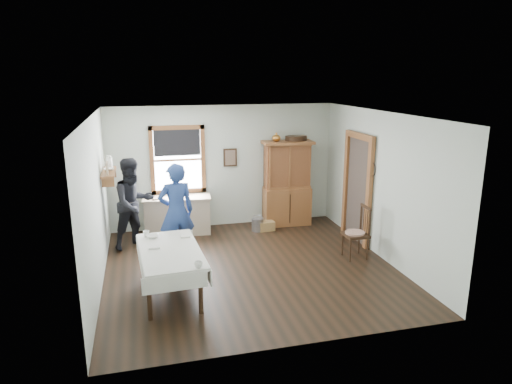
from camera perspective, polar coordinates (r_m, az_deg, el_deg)
room at (r=7.79m, az=-0.80°, el=-0.27°), size 5.01×5.01×2.70m
window at (r=9.97m, az=-9.77°, el=4.46°), size 1.18×0.07×1.48m
doorway at (r=9.45m, az=12.60°, el=0.85°), size 0.09×1.14×2.22m
wall_shelf at (r=9.06m, az=-17.92°, el=2.56°), size 0.24×1.00×0.44m
framed_picture at (r=10.13m, az=-3.24°, el=4.32°), size 0.30×0.04×0.40m
rug_beater at (r=8.86m, az=14.35°, el=3.53°), size 0.01×0.27×0.27m
work_counter at (r=9.93m, az=-9.77°, el=-2.88°), size 1.46×0.66×0.81m
china_hutch at (r=10.29m, az=3.90°, el=1.09°), size 1.15×0.59×1.91m
dining_table at (r=7.35m, az=-10.55°, el=-9.68°), size 1.05×1.84×0.71m
spindle_chair at (r=8.68m, az=12.34°, el=-4.92°), size 0.46×0.46×1.00m
pail at (r=10.03m, az=0.20°, el=-4.09°), size 0.33×0.33×0.28m
wicker_basket at (r=10.07m, az=1.27°, el=-4.25°), size 0.37×0.28×0.20m
woman_blue at (r=8.47m, az=-9.90°, el=-2.90°), size 0.66×0.49×1.67m
figure_dark at (r=9.22m, az=-15.01°, el=-1.79°), size 1.01×0.95×1.66m
table_cup_a at (r=6.50m, az=-7.21°, el=-8.99°), size 0.15×0.15×0.09m
table_cup_b at (r=7.85m, az=-13.57°, el=-5.06°), size 0.14×0.14×0.10m
table_bowl at (r=7.76m, az=-12.79°, el=-5.40°), size 0.25×0.25×0.06m
counter_book at (r=9.75m, az=-12.97°, el=-0.83°), size 0.24×0.27×0.02m
counter_bowl at (r=9.74m, az=-9.47°, el=-0.53°), size 0.21×0.21×0.06m
shelf_bowl at (r=9.07m, az=-17.93°, el=2.73°), size 0.22×0.22×0.05m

